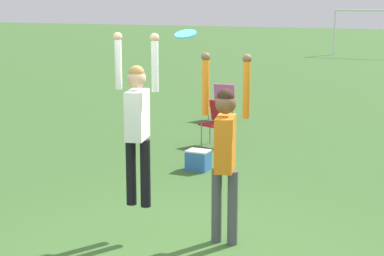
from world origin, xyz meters
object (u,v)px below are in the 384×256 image
object	(u,v)px
person_jumping	(137,117)
person_defending	(225,144)
camping_chair_0	(217,119)
cooler_box	(198,160)
camping_chair_1	(222,100)
frisbee	(186,34)

from	to	relation	value
person_jumping	person_defending	size ratio (longest dim) A/B	0.92
person_defending	camping_chair_0	size ratio (longest dim) A/B	2.54
cooler_box	camping_chair_1	bearing A→B (deg)	107.49
camping_chair_0	cooler_box	xyz separation A→B (m)	(0.43, -1.83, -0.35)
person_jumping	frisbee	bearing A→B (deg)	-100.85
person_jumping	cooler_box	world-z (taller)	person_jumping
person_defending	frisbee	xyz separation A→B (m)	(-0.39, -0.22, 1.24)
person_defending	frisbee	bearing A→B (deg)	-75.47
camping_chair_0	person_jumping	bearing A→B (deg)	121.97
camping_chair_0	camping_chair_1	distance (m)	2.75
frisbee	camping_chair_1	size ratio (longest dim) A/B	0.29
person_defending	cooler_box	bearing A→B (deg)	-165.54
person_jumping	person_defending	xyz separation A→B (m)	(0.99, 0.27, -0.29)
frisbee	camping_chair_1	world-z (taller)	frisbee
frisbee	camping_chair_1	distance (m)	8.18
cooler_box	frisbee	bearing A→B (deg)	-67.90
cooler_box	camping_chair_0	bearing A→B (deg)	103.10
frisbee	cooler_box	distance (m)	4.03
person_jumping	camping_chair_0	size ratio (longest dim) A/B	2.33
camping_chair_1	cooler_box	size ratio (longest dim) A/B	2.27
camping_chair_0	cooler_box	world-z (taller)	camping_chair_0
person_jumping	camping_chair_0	distance (m)	5.17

